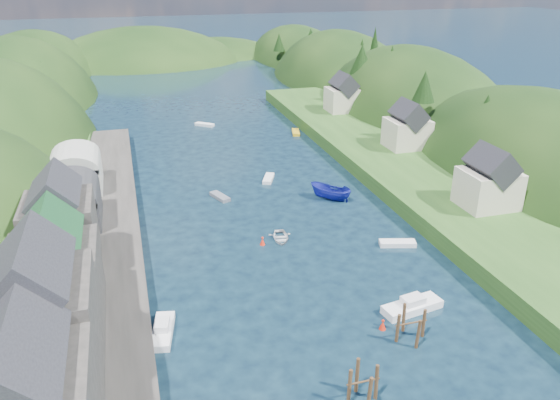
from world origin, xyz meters
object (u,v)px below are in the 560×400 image
object	(u,v)px
piling_cluster_near	(363,388)
channel_buoy_near	(383,325)
piling_cluster_far	(411,328)
channel_buoy_far	(262,241)

from	to	relation	value
piling_cluster_near	channel_buoy_near	distance (m)	10.00
piling_cluster_near	channel_buoy_near	bearing A→B (deg)	54.65
piling_cluster_near	piling_cluster_far	world-z (taller)	piling_cluster_near
piling_cluster_far	channel_buoy_far	distance (m)	23.49
channel_buoy_near	channel_buoy_far	world-z (taller)	same
channel_buoy_far	piling_cluster_near	bearing A→B (deg)	-87.79
piling_cluster_near	channel_buoy_near	world-z (taller)	piling_cluster_near
channel_buoy_far	channel_buoy_near	bearing A→B (deg)	-70.94
piling_cluster_near	channel_buoy_far	size ratio (longest dim) A/B	3.55
piling_cluster_far	channel_buoy_near	bearing A→B (deg)	131.06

